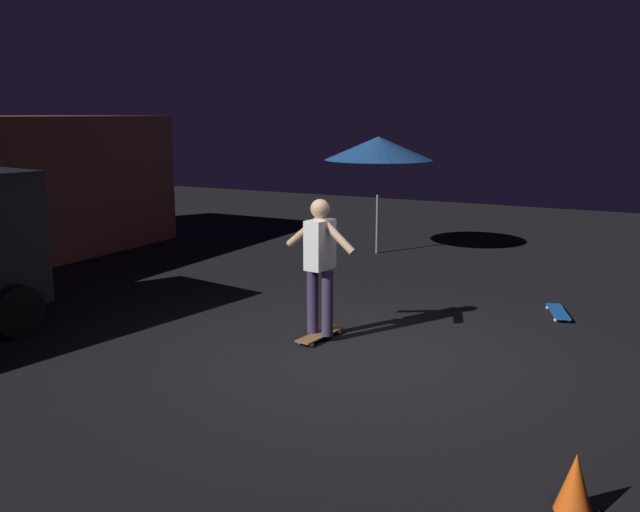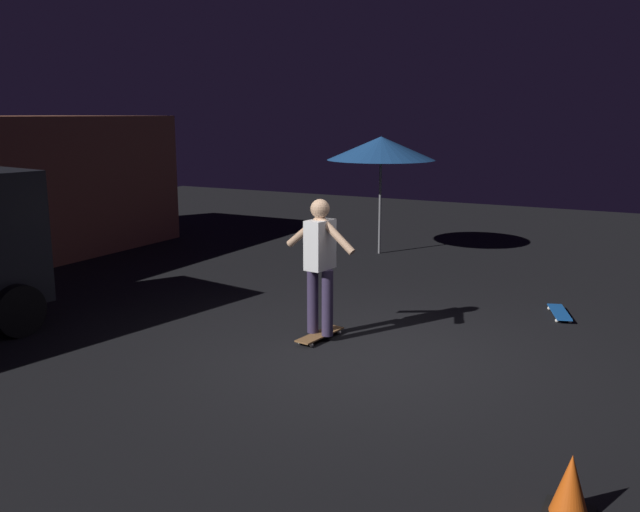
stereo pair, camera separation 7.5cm
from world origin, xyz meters
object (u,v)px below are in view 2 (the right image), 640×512
at_px(skateboard_spare, 559,312).
at_px(traffic_cone, 570,488).
at_px(patio_umbrella, 381,148).
at_px(skateboard_ridden, 320,335).
at_px(skater, 320,257).

xyz_separation_m(skateboard_spare, traffic_cone, (-4.96, -0.83, 0.16)).
bearing_deg(patio_umbrella, traffic_cone, -148.89).
relative_size(patio_umbrella, skateboard_ridden, 2.88).
relative_size(skateboard_spare, traffic_cone, 1.74).
height_order(patio_umbrella, skateboard_ridden, patio_umbrella).
distance_m(skateboard_spare, skater, 3.57).
bearing_deg(skater, patio_umbrella, 15.19).
bearing_deg(patio_umbrella, skateboard_ridden, -164.81).
distance_m(patio_umbrella, skater, 5.54).
bearing_deg(skateboard_ridden, traffic_cone, -127.93).
xyz_separation_m(patio_umbrella, skater, (-5.25, -1.43, -1.04)).
bearing_deg(traffic_cone, skateboard_spare, 9.49).
relative_size(skateboard_spare, skater, 0.48).
bearing_deg(skateboard_ridden, skateboard_spare, -45.77).
height_order(patio_umbrella, skater, patio_umbrella).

